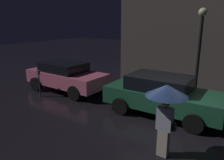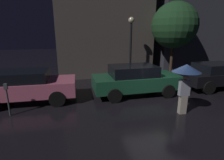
{
  "view_description": "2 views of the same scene",
  "coord_description": "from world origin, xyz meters",
  "px_view_note": "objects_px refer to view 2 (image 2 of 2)",
  "views": [
    {
      "loc": [
        2.17,
        -6.39,
        3.54
      ],
      "look_at": [
        -2.16,
        0.28,
        1.37
      ],
      "focal_mm": 35.0,
      "sensor_mm": 36.0,
      "label": 1
    },
    {
      "loc": [
        -3.73,
        -6.9,
        3.14
      ],
      "look_at": [
        -2.1,
        -0.05,
        1.23
      ],
      "focal_mm": 28.0,
      "sensor_mm": 36.0,
      "label": 2
    }
  ],
  "objects_px": {
    "parked_car_black": "(217,75)",
    "parking_meter": "(7,96)",
    "parked_car_pink": "(26,86)",
    "pedestrian_with_umbrella": "(186,74)",
    "street_lamp_near": "(131,40)",
    "parked_car_green": "(135,79)"
  },
  "relations": [
    {
      "from": "parked_car_black",
      "to": "parking_meter",
      "type": "distance_m",
      "value": 10.69
    },
    {
      "from": "parked_car_pink",
      "to": "parked_car_black",
      "type": "relative_size",
      "value": 1.04
    },
    {
      "from": "pedestrian_with_umbrella",
      "to": "parked_car_black",
      "type": "bearing_deg",
      "value": 36.01
    },
    {
      "from": "parked_car_pink",
      "to": "pedestrian_with_umbrella",
      "type": "height_order",
      "value": "pedestrian_with_umbrella"
    },
    {
      "from": "street_lamp_near",
      "to": "parked_car_pink",
      "type": "bearing_deg",
      "value": -156.9
    },
    {
      "from": "parked_car_green",
      "to": "parked_car_black",
      "type": "relative_size",
      "value": 1.05
    },
    {
      "from": "parked_car_green",
      "to": "parking_meter",
      "type": "distance_m",
      "value": 5.76
    },
    {
      "from": "parked_car_green",
      "to": "pedestrian_with_umbrella",
      "type": "xyz_separation_m",
      "value": [
        1.03,
        -2.61,
        0.81
      ]
    },
    {
      "from": "parked_car_green",
      "to": "street_lamp_near",
      "type": "xyz_separation_m",
      "value": [
        0.64,
        2.67,
        1.9
      ]
    },
    {
      "from": "parked_car_black",
      "to": "pedestrian_with_umbrella",
      "type": "bearing_deg",
      "value": -148.66
    },
    {
      "from": "parked_car_pink",
      "to": "pedestrian_with_umbrella",
      "type": "xyz_separation_m",
      "value": [
        6.28,
        -2.77,
        0.82
      ]
    },
    {
      "from": "parked_car_pink",
      "to": "street_lamp_near",
      "type": "bearing_deg",
      "value": 25.29
    },
    {
      "from": "pedestrian_with_umbrella",
      "to": "street_lamp_near",
      "type": "bearing_deg",
      "value": 97.42
    },
    {
      "from": "parked_car_pink",
      "to": "street_lamp_near",
      "type": "distance_m",
      "value": 6.69
    },
    {
      "from": "parking_meter",
      "to": "street_lamp_near",
      "type": "height_order",
      "value": "street_lamp_near"
    },
    {
      "from": "parked_car_pink",
      "to": "parking_meter",
      "type": "xyz_separation_m",
      "value": [
        -0.38,
        -1.39,
        0.01
      ]
    },
    {
      "from": "parking_meter",
      "to": "street_lamp_near",
      "type": "xyz_separation_m",
      "value": [
        6.27,
        3.91,
        1.9
      ]
    },
    {
      "from": "pedestrian_with_umbrella",
      "to": "parked_car_green",
      "type": "bearing_deg",
      "value": 114.74
    },
    {
      "from": "parked_car_pink",
      "to": "parked_car_black",
      "type": "xyz_separation_m",
      "value": [
        10.25,
        -0.22,
        -0.01
      ]
    },
    {
      "from": "parking_meter",
      "to": "street_lamp_near",
      "type": "distance_m",
      "value": 7.63
    },
    {
      "from": "parked_car_pink",
      "to": "pedestrian_with_umbrella",
      "type": "relative_size",
      "value": 2.19
    },
    {
      "from": "pedestrian_with_umbrella",
      "to": "parking_meter",
      "type": "relative_size",
      "value": 1.53
    }
  ]
}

